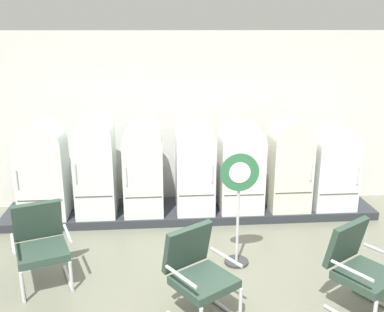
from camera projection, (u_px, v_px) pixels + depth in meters
The scene contains 13 objects.
back_wall at pixel (188, 119), 7.47m from camera, with size 11.76×0.12×2.95m.
display_plinth at pixel (191, 211), 7.27m from camera, with size 6.02×0.95×0.13m, color #2A2D34.
refrigerator_0 at pixel (42, 167), 6.71m from camera, with size 0.72×0.63×1.53m.
refrigerator_1 at pixel (95, 163), 6.78m from camera, with size 0.60×0.67×1.59m.
refrigerator_2 at pixel (143, 165), 6.87m from camera, with size 0.61×0.70×1.47m.
refrigerator_3 at pixel (195, 164), 6.93m from camera, with size 0.60×0.68×1.48m.
refrigerator_4 at pixel (241, 163), 6.98m from camera, with size 0.68×0.67×1.48m.
refrigerator_5 at pixel (290, 162), 7.01m from camera, with size 0.63×0.62×1.48m.
refrigerator_6 at pixel (333, 164), 7.13m from camera, with size 0.68×0.71×1.37m.
armchair_left at pixel (41, 241), 5.24m from camera, with size 0.78×0.83×0.98m.
armchair_right at pixel (359, 265), 4.73m from camera, with size 0.85×0.87×0.98m.
armchair_center at pixel (198, 270), 4.63m from camera, with size 0.85×0.88×0.98m.
sign_stand at pixel (238, 209), 5.56m from camera, with size 0.49×0.32×1.52m.
Camera 1 is at (-0.52, -3.66, 3.01)m, focal length 40.90 mm.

